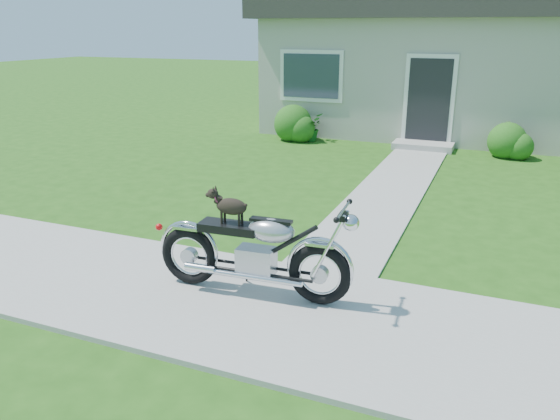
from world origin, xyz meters
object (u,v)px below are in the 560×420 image
at_px(potted_plant_left, 310,127).
at_px(potted_plant_right, 512,140).
at_px(motorcycle_with_dog, 256,251).
at_px(house, 504,52).

distance_m(potted_plant_left, potted_plant_right, 4.79).
bearing_deg(motorcycle_with_dog, potted_plant_right, 69.65).
xyz_separation_m(house, potted_plant_right, (0.45, -3.44, -1.76)).
xyz_separation_m(potted_plant_left, motorcycle_with_dog, (2.32, -8.34, 0.19)).
distance_m(house, motorcycle_with_dog, 12.06).
height_order(potted_plant_right, motorcycle_with_dog, motorcycle_with_dog).
bearing_deg(potted_plant_right, house, 97.39).
bearing_deg(house, potted_plant_right, -82.61).
distance_m(potted_plant_right, motorcycle_with_dog, 8.70).
bearing_deg(motorcycle_with_dog, house, 76.41).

